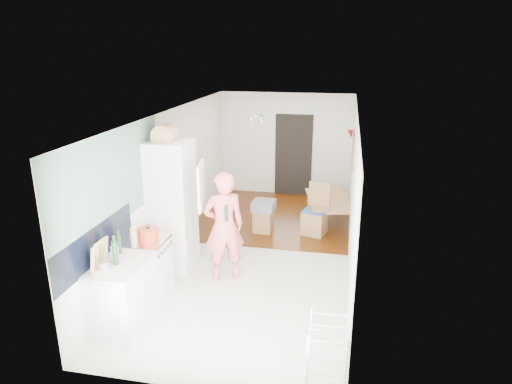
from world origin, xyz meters
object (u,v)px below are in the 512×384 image
(stool, at_px, (263,221))
(drying_rack, at_px, (327,354))
(dining_chair, at_px, (315,210))
(dining_table, at_px, (330,213))
(person, at_px, (224,217))

(stool, xyz_separation_m, drying_rack, (1.47, -4.13, 0.18))
(dining_chair, height_order, stool, dining_chair)
(dining_table, relative_size, stool, 2.79)
(stool, bearing_deg, dining_chair, 4.15)
(person, xyz_separation_m, dining_table, (1.54, 2.69, -0.81))
(dining_chair, relative_size, drying_rack, 1.23)
(dining_chair, relative_size, stool, 2.19)
(person, bearing_deg, dining_chair, -148.97)
(dining_chair, bearing_deg, dining_table, 83.38)
(person, height_order, dining_chair, person)
(dining_chair, bearing_deg, person, -105.33)
(dining_table, bearing_deg, dining_chair, 145.67)
(person, distance_m, dining_chair, 2.47)
(dining_table, xyz_separation_m, drying_rack, (0.18, -4.84, 0.18))
(dining_chair, bearing_deg, stool, -159.40)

